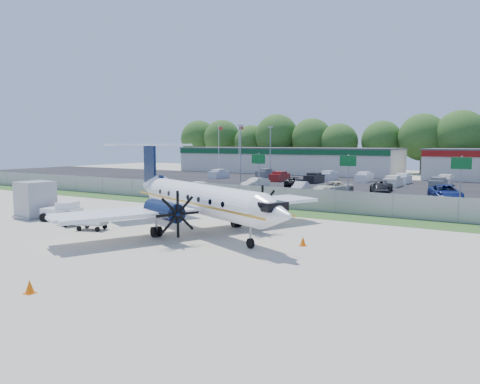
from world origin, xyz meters
The scene contains 32 objects.
ground centered at (0.00, 0.00, 0.00)m, with size 170.00×170.00×0.00m, color #BDB4A0.
grass_verge centered at (0.00, 12.00, 0.01)m, with size 170.00×4.00×0.02m, color #2D561E.
access_road centered at (0.00, 19.00, 0.01)m, with size 170.00×8.00×0.02m, color black.
parking_lot centered at (0.00, 40.00, 0.01)m, with size 170.00×32.00×0.02m, color black.
perimeter_fence centered at (0.00, 14.00, 1.00)m, with size 120.00×0.06×1.99m.
building_west centered at (-24.00, 61.98, 2.63)m, with size 46.40×12.40×5.24m.
sign_left centered at (-8.00, 22.91, 3.61)m, with size 1.80×0.26×5.00m.
sign_mid centered at (3.00, 22.91, 3.61)m, with size 1.80×0.26×5.00m.
sign_right centered at (14.00, 22.91, 3.61)m, with size 1.80×0.26×5.00m.
flagpole_west centered at (-35.92, 55.00, 5.64)m, with size 1.06×0.12×10.00m.
flagpole_east centered at (-30.92, 55.00, 5.64)m, with size 1.06×0.12×10.00m.
light_pole_nw centered at (-20.00, 38.00, 5.23)m, with size 0.90×0.35×9.09m.
light_pole_sw centered at (-20.00, 48.00, 5.23)m, with size 0.90×0.35×9.09m.
tree_line centered at (0.00, 74.00, 0.00)m, with size 112.00×6.00×14.00m, color #275017, non-canonical shape.
aircraft centered at (0.20, 0.33, 2.36)m, with size 19.70×19.13×6.12m.
pushback_tug centered at (-11.96, -1.60, 0.73)m, with size 3.17×2.63×1.53m.
baggage_cart_near centered at (-9.74, -2.84, 0.45)m, with size 2.07×1.58×0.97m.
baggage_cart_far centered at (-6.77, -3.14, 0.49)m, with size 2.31×1.84×1.06m.
service_container centered at (-15.36, -1.71, 1.40)m, with size 2.95×2.95×3.01m.
cone_nose centered at (8.18, 0.14, 0.27)m, with size 0.41×0.41×0.58m.
cone_port_wing centered at (2.36, -14.14, 0.28)m, with size 0.41×0.41×0.58m.
cone_starboard_wing centered at (-4.91, 12.46, 0.22)m, with size 0.33×0.33×0.46m.
road_car_west centered at (-12.94, 18.15, 0.00)m, with size 1.78×5.11×1.68m, color beige.
road_car_mid centered at (1.33, 20.99, 0.00)m, with size 2.33×5.06×1.41m, color #595B5E.
parked_car_a centered at (-12.04, 29.12, 0.00)m, with size 1.59×4.56×1.50m, color beige.
parked_car_b centered at (-5.03, 28.39, 0.00)m, with size 1.42×4.06×1.34m, color silver.
parked_car_c centered at (-1.00, 29.05, 0.00)m, with size 2.51×5.45×1.52m, color beige.
parked_car_d centered at (4.61, 29.83, 0.00)m, with size 1.82×4.53×1.54m, color black.
parked_car_e centered at (11.84, 29.00, 0.00)m, with size 2.80×6.08×1.69m, color navy.
parked_car_f centered at (-9.28, 35.55, 0.00)m, with size 2.25×4.88×1.36m, color black.
parked_car_g centered at (3.45, 34.63, 0.00)m, with size 2.37×5.13×1.43m, color black.
far_parking_rows centered at (0.00, 45.00, 0.00)m, with size 56.00×10.00×1.60m, color gray, non-canonical shape.
Camera 1 is at (19.73, -25.43, 6.20)m, focal length 35.00 mm.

